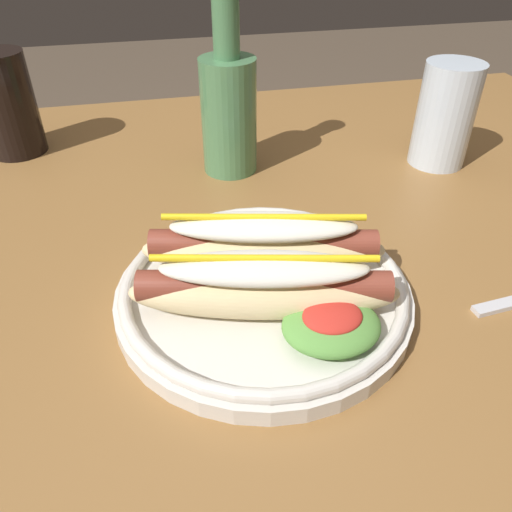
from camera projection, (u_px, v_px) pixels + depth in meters
The scene contains 5 objects.
dining_table at pixel (250, 285), 0.64m from camera, with size 1.23×0.82×0.74m.
hot_dog_plate at pixel (266, 281), 0.44m from camera, with size 0.26×0.26×0.08m.
soda_cup at pixel (7, 104), 0.67m from camera, with size 0.08×0.08×0.14m, color black.
water_cup at pixel (445, 115), 0.65m from camera, with size 0.07×0.07×0.13m, color silver.
glass_bottle at pixel (227, 106), 0.62m from camera, with size 0.07×0.07×0.23m.
Camera 1 is at (-0.10, -0.48, 1.05)m, focal length 35.21 mm.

